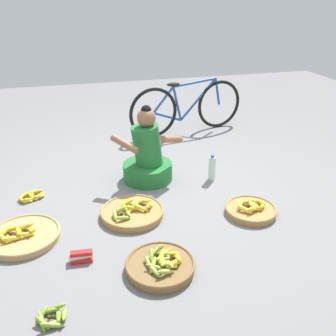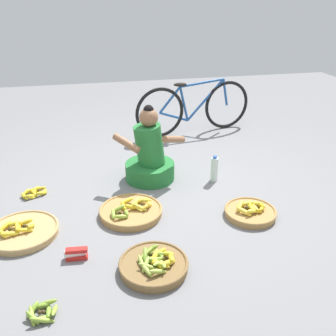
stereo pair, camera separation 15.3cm
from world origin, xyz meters
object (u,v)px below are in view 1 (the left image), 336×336
at_px(banana_basket_front_right, 132,212).
at_px(loose_bananas_mid_left, 32,196).
at_px(loose_bananas_near_vendor, 51,317).
at_px(bicycle_leaning, 187,107).
at_px(water_bottle, 212,168).
at_px(banana_basket_back_right, 251,209).
at_px(banana_basket_front_left, 23,236).
at_px(banana_basket_back_left, 161,265).
at_px(packet_carton_stack, 81,256).
at_px(vendor_woman_front, 147,157).

height_order(banana_basket_front_right, loose_bananas_mid_left, banana_basket_front_right).
bearing_deg(loose_bananas_near_vendor, bicycle_leaning, 58.43).
xyz_separation_m(bicycle_leaning, water_bottle, (-0.20, -1.47, -0.22)).
height_order(banana_basket_back_right, loose_bananas_near_vendor, banana_basket_back_right).
bearing_deg(water_bottle, banana_basket_front_left, -162.38).
relative_size(banana_basket_back_right, banana_basket_back_left, 0.91).
height_order(banana_basket_back_right, loose_bananas_mid_left, banana_basket_back_right).
relative_size(water_bottle, packet_carton_stack, 1.62).
bearing_deg(water_bottle, loose_bananas_near_vendor, -137.32).
bearing_deg(banana_basket_front_left, banana_basket_back_left, -33.34).
bearing_deg(banana_basket_front_right, banana_basket_front_left, -173.02).
bearing_deg(banana_basket_back_left, banana_basket_back_right, 28.04).
relative_size(bicycle_leaning, water_bottle, 5.97).
bearing_deg(vendor_woman_front, banana_basket_back_right, -50.33).
distance_m(banana_basket_back_left, packet_carton_stack, 0.60).
xyz_separation_m(water_bottle, packet_carton_stack, (-1.42, -0.99, -0.09)).
xyz_separation_m(banana_basket_back_left, loose_bananas_near_vendor, (-0.76, -0.27, -0.02)).
height_order(loose_bananas_near_vendor, water_bottle, water_bottle).
relative_size(banana_basket_front_left, banana_basket_back_left, 1.15).
height_order(banana_basket_front_right, loose_bananas_near_vendor, banana_basket_front_right).
relative_size(banana_basket_front_left, loose_bananas_near_vendor, 2.79).
bearing_deg(water_bottle, banana_basket_back_left, -125.20).
height_order(banana_basket_front_left, water_bottle, water_bottle).
bearing_deg(packet_carton_stack, loose_bananas_near_vendor, -112.27).
height_order(loose_bananas_near_vendor, loose_bananas_mid_left, loose_bananas_near_vendor).
bearing_deg(banana_basket_back_right, packet_carton_stack, -169.92).
height_order(banana_basket_front_left, packet_carton_stack, banana_basket_front_left).
distance_m(loose_bananas_near_vendor, water_bottle, 2.22).
distance_m(vendor_woman_front, packet_carton_stack, 1.42).
bearing_deg(bicycle_leaning, banana_basket_back_right, -92.57).
relative_size(bicycle_leaning, loose_bananas_mid_left, 6.31).
bearing_deg(water_bottle, vendor_woman_front, 164.04).
relative_size(banana_basket_front_right, loose_bananas_near_vendor, 2.72).
height_order(vendor_woman_front, banana_basket_front_right, vendor_woman_front).
bearing_deg(packet_carton_stack, bicycle_leaning, 56.68).
xyz_separation_m(banana_basket_back_right, packet_carton_stack, (-1.52, -0.27, 0.00)).
xyz_separation_m(banana_basket_front_left, loose_bananas_mid_left, (0.03, 0.67, -0.01)).
xyz_separation_m(banana_basket_back_right, loose_bananas_mid_left, (-1.93, 0.80, -0.01)).
distance_m(vendor_woman_front, bicycle_leaning, 1.54).
bearing_deg(bicycle_leaning, banana_basket_front_right, -120.31).
height_order(vendor_woman_front, packet_carton_stack, vendor_woman_front).
height_order(bicycle_leaning, banana_basket_back_left, bicycle_leaning).
bearing_deg(bicycle_leaning, packet_carton_stack, -123.32).
xyz_separation_m(loose_bananas_near_vendor, water_bottle, (1.63, 1.50, 0.11)).
relative_size(banana_basket_front_left, loose_bananas_mid_left, 2.17).
bearing_deg(loose_bananas_mid_left, banana_basket_back_left, -54.04).
bearing_deg(banana_basket_back_right, vendor_woman_front, 129.67).
bearing_deg(loose_bananas_near_vendor, banana_basket_back_right, 24.40).
xyz_separation_m(bicycle_leaning, banana_basket_front_left, (-2.05, -2.06, -0.32)).
bearing_deg(loose_bananas_near_vendor, water_bottle, 42.68).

